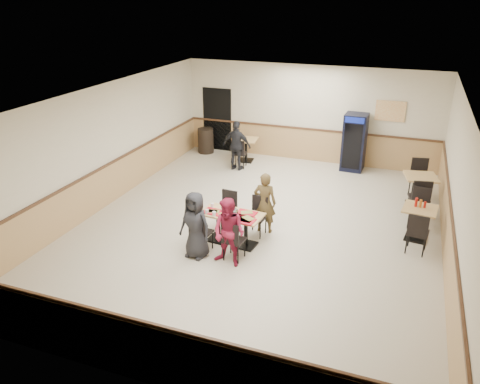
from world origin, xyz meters
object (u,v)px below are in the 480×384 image
at_px(lone_diner, 237,146).
at_px(side_table_far, 420,186).
at_px(diner_woman_right, 229,233).
at_px(side_table_near, 419,218).
at_px(trash_bin, 206,141).
at_px(back_table, 246,146).
at_px(pepsi_cooler, 354,142).
at_px(diner_woman_left, 195,225).
at_px(main_table, 232,223).
at_px(diner_man_opposite, 265,203).

xyz_separation_m(lone_diner, side_table_far, (5.21, -0.86, -0.22)).
distance_m(diner_woman_right, side_table_near, 4.22).
bearing_deg(trash_bin, side_table_far, -16.78).
relative_size(back_table, trash_bin, 0.92).
bearing_deg(lone_diner, pepsi_cooler, -157.13).
distance_m(lone_diner, pepsi_cooler, 3.51).
bearing_deg(pepsi_cooler, back_table, -170.57).
height_order(diner_woman_left, lone_diner, lone_diner).
bearing_deg(main_table, side_table_near, 27.73).
xyz_separation_m(main_table, lone_diner, (-1.49, 4.26, 0.29)).
relative_size(main_table, back_table, 1.81).
xyz_separation_m(diner_woman_left, side_table_far, (4.21, 4.16, -0.17)).
bearing_deg(diner_woman_right, side_table_near, 45.02).
xyz_separation_m(side_table_far, trash_bin, (-6.77, 2.04, -0.13)).
height_order(side_table_far, trash_bin, trash_bin).
xyz_separation_m(main_table, pepsi_cooler, (1.80, 5.49, 0.39)).
bearing_deg(diner_woman_right, main_table, 117.89).
relative_size(diner_woman_right, trash_bin, 1.72).
height_order(lone_diner, side_table_far, lone_diner).
distance_m(diner_man_opposite, side_table_far, 4.18).
bearing_deg(diner_woman_right, diner_man_opposite, 92.15).
bearing_deg(main_table, side_table_far, 47.45).
bearing_deg(diner_woman_left, lone_diner, 110.68).
bearing_deg(main_table, back_table, 111.29).
xyz_separation_m(main_table, side_table_near, (3.73, 1.57, 0.03)).
distance_m(main_table, trash_bin, 6.24).
bearing_deg(back_table, main_table, -73.69).
bearing_deg(diner_man_opposite, side_table_near, -170.62).
height_order(main_table, lone_diner, lone_diner).
xyz_separation_m(side_table_near, pepsi_cooler, (-1.93, 3.92, 0.37)).
distance_m(diner_man_opposite, trash_bin, 5.88).
distance_m(lone_diner, side_table_near, 5.89).
bearing_deg(side_table_far, diner_woman_left, -135.32).
bearing_deg(trash_bin, diner_woman_left, -67.59).
distance_m(main_table, back_table, 5.31).
bearing_deg(diner_woman_left, trash_bin, 121.83).
bearing_deg(diner_man_opposite, back_table, -70.03).
height_order(main_table, trash_bin, trash_bin).
bearing_deg(diner_woman_right, trash_bin, 128.31).
bearing_deg(lone_diner, diner_woman_right, 111.47).
height_order(side_table_near, back_table, side_table_near).
bearing_deg(diner_woman_right, lone_diner, 119.46).
height_order(diner_woman_right, side_table_far, diner_woman_right).
relative_size(side_table_near, side_table_far, 0.87).
relative_size(main_table, diner_man_opposite, 0.97).
bearing_deg(diner_man_opposite, side_table_far, -145.27).
relative_size(side_table_far, pepsi_cooler, 0.52).
distance_m(back_table, trash_bin, 1.60).
xyz_separation_m(side_table_near, back_table, (-5.22, 3.53, -0.01)).
height_order(diner_woman_right, pepsi_cooler, pepsi_cooler).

